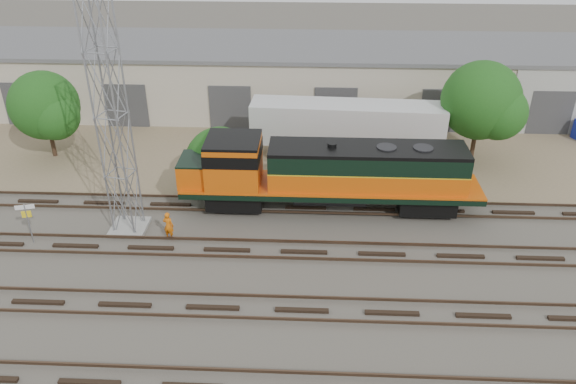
{
  "coord_description": "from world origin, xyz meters",
  "views": [
    {
      "loc": [
        0.28,
        -22.3,
        16.83
      ],
      "look_at": [
        -0.94,
        4.0,
        2.2
      ],
      "focal_mm": 35.0,
      "sensor_mm": 36.0,
      "label": 1
    }
  ],
  "objects_px": {
    "worker": "(168,226)",
    "semi_trailer": "(351,125)",
    "locomotive": "(325,173)",
    "signal_tower": "(112,120)"
  },
  "relations": [
    {
      "from": "locomotive",
      "to": "semi_trailer",
      "type": "height_order",
      "value": "locomotive"
    },
    {
      "from": "locomotive",
      "to": "signal_tower",
      "type": "bearing_deg",
      "value": -166.47
    },
    {
      "from": "locomotive",
      "to": "semi_trailer",
      "type": "xyz_separation_m",
      "value": [
        1.81,
        6.99,
        0.13
      ]
    },
    {
      "from": "locomotive",
      "to": "semi_trailer",
      "type": "distance_m",
      "value": 7.22
    },
    {
      "from": "worker",
      "to": "semi_trailer",
      "type": "xyz_separation_m",
      "value": [
        10.14,
        10.45,
        1.68
      ]
    },
    {
      "from": "signal_tower",
      "to": "semi_trailer",
      "type": "bearing_deg",
      "value": 37.29
    },
    {
      "from": "worker",
      "to": "semi_trailer",
      "type": "height_order",
      "value": "semi_trailer"
    },
    {
      "from": "signal_tower",
      "to": "semi_trailer",
      "type": "height_order",
      "value": "signal_tower"
    },
    {
      "from": "signal_tower",
      "to": "worker",
      "type": "distance_m",
      "value": 6.19
    },
    {
      "from": "signal_tower",
      "to": "worker",
      "type": "xyz_separation_m",
      "value": [
        2.44,
        -0.87,
        -5.62
      ]
    }
  ]
}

